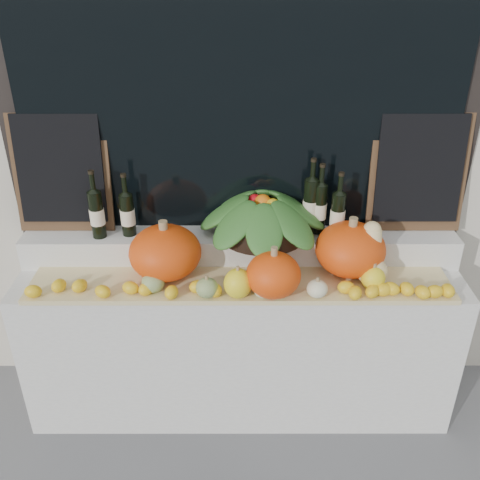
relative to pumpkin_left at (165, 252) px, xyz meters
name	(u,v)px	position (x,y,z in m)	size (l,w,h in m)	color
display_sill	(240,340)	(0.37, 0.06, -0.60)	(2.30, 0.55, 0.88)	silver
rear_tier	(240,246)	(0.37, 0.21, -0.08)	(2.30, 0.25, 0.16)	silver
straw_bedding	(240,285)	(0.37, -0.07, -0.15)	(2.10, 0.32, 0.03)	tan
pumpkin_left	(165,252)	(0.00, 0.00, 0.00)	(0.36, 0.36, 0.27)	#E6480C
pumpkin_right	(350,249)	(0.93, 0.03, 0.00)	(0.35, 0.35, 0.27)	#E6480C
pumpkin_center	(273,275)	(0.53, -0.17, -0.02)	(0.26, 0.26, 0.22)	#E6480C
butternut_squash	(372,259)	(1.02, -0.05, -0.01)	(0.15, 0.21, 0.29)	#F1D38D
decorative_gourds	(261,284)	(0.47, -0.17, -0.08)	(1.18, 0.19, 0.17)	#31611D
lemon_heap	(240,290)	(0.37, -0.18, -0.10)	(2.20, 0.16, 0.06)	yellow
produce_bowl	(263,215)	(0.49, 0.19, 0.11)	(0.71, 0.71, 0.24)	black
wine_bottle_far_left	(97,214)	(-0.36, 0.17, 0.13)	(0.08, 0.08, 0.37)	black
wine_bottle_near_left	(128,214)	(-0.21, 0.19, 0.12)	(0.08, 0.08, 0.34)	black
wine_bottle_tall	(311,205)	(0.74, 0.23, 0.15)	(0.08, 0.08, 0.41)	black
wine_bottle_near_right	(319,208)	(0.79, 0.22, 0.14)	(0.08, 0.08, 0.38)	black
wine_bottle_far_right	(338,215)	(0.87, 0.17, 0.13)	(0.08, 0.08, 0.36)	black
chalkboard_left	(61,172)	(-0.55, 0.27, 0.32)	(0.50, 0.11, 0.62)	#4C331E
chalkboard_right	(419,172)	(1.29, 0.27, 0.32)	(0.50, 0.11, 0.62)	#4C331E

